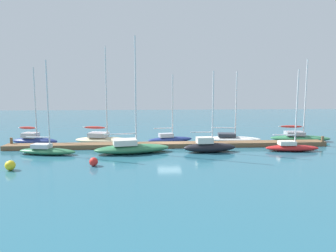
{
  "coord_description": "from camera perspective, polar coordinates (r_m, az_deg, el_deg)",
  "views": [
    {
      "loc": [
        -2.36,
        -30.48,
        5.97
      ],
      "look_at": [
        0.0,
        2.0,
        2.0
      ],
      "focal_mm": 31.4,
      "sensor_mm": 36.0,
      "label": 1
    }
  ],
  "objects": [
    {
      "name": "sailboat_2",
      "position": [
        33.71,
        -12.4,
        -2.44
      ],
      "size": [
        7.12,
        3.6,
        10.72
      ],
      "rotation": [
        0.0,
        0.0,
        -0.22
      ],
      "color": "beige",
      "rests_on": "ground_plane"
    },
    {
      "name": "dock_pier",
      "position": [
        31.11,
        0.27,
        -3.68
      ],
      "size": [
        33.67,
        1.69,
        0.46
      ],
      "primitive_type": "cube",
      "color": "brown",
      "rests_on": "ground_plane"
    },
    {
      "name": "mooring_buoy_red",
      "position": [
        24.14,
        -14.24,
        -6.75
      ],
      "size": [
        0.69,
        0.69,
        0.69
      ],
      "primitive_type": "sphere",
      "color": "red",
      "rests_on": "ground_plane"
    },
    {
      "name": "dock_piling_near_end",
      "position": [
        34.63,
        -28.11,
        -2.9
      ],
      "size": [
        0.28,
        0.28,
        1.08
      ],
      "primitive_type": "cylinder",
      "color": "brown",
      "rests_on": "ground_plane"
    },
    {
      "name": "sailboat_3",
      "position": [
        28.3,
        -7.08,
        -4.11
      ],
      "size": [
        7.49,
        3.63,
        10.98
      ],
      "rotation": [
        0.0,
        0.0,
        0.19
      ],
      "color": "#2D7047",
      "rests_on": "ground_plane"
    },
    {
      "name": "ground_plane",
      "position": [
        31.15,
        0.27,
        -4.1
      ],
      "size": [
        120.0,
        120.0,
        0.0
      ],
      "primitive_type": "plane",
      "color": "#286075"
    },
    {
      "name": "sailboat_8",
      "position": [
        37.88,
        24.14,
        -1.94
      ],
      "size": [
        7.1,
        3.11,
        9.51
      ],
      "rotation": [
        0.0,
        0.0,
        -0.15
      ],
      "color": "#2D7047",
      "rests_on": "ground_plane"
    },
    {
      "name": "sailboat_6",
      "position": [
        35.26,
        12.24,
        -2.28
      ],
      "size": [
        6.89,
        3.27,
        8.13
      ],
      "rotation": [
        0.0,
        0.0,
        -0.17
      ],
      "color": "white",
      "rests_on": "ground_plane"
    },
    {
      "name": "sailboat_0",
      "position": [
        35.47,
        -24.51,
        -2.41
      ],
      "size": [
        5.47,
        2.87,
        8.41
      ],
      "rotation": [
        0.0,
        0.0,
        -0.23
      ],
      "color": "navy",
      "rests_on": "ground_plane"
    },
    {
      "name": "sailboat_7",
      "position": [
        31.49,
        22.85,
        -3.67
      ],
      "size": [
        5.33,
        1.77,
        7.95
      ],
      "rotation": [
        0.0,
        0.0,
        -0.07
      ],
      "color": "#B21E1E",
      "rests_on": "ground_plane"
    },
    {
      "name": "dock_piling_far_end",
      "position": [
        35.64,
        27.77,
        -2.62
      ],
      "size": [
        0.28,
        0.28,
        1.08
      ],
      "primitive_type": "cylinder",
      "color": "brown",
      "rests_on": "ground_plane"
    },
    {
      "name": "sailboat_1",
      "position": [
        29.76,
        -22.5,
        -4.23
      ],
      "size": [
        5.71,
        2.54,
        8.71
      ],
      "rotation": [
        0.0,
        0.0,
        -0.2
      ],
      "color": "#2D7047",
      "rests_on": "ground_plane"
    },
    {
      "name": "sailboat_4",
      "position": [
        33.71,
        0.36,
        -2.42
      ],
      "size": [
        5.44,
        2.55,
        7.85
      ],
      "rotation": [
        0.0,
        0.0,
        0.22
      ],
      "color": "navy",
      "rests_on": "ground_plane"
    },
    {
      "name": "mooring_buoy_yellow",
      "position": [
        25.16,
        -28.3,
        -6.75
      ],
      "size": [
        0.75,
        0.75,
        0.75
      ],
      "primitive_type": "sphere",
      "color": "yellow",
      "rests_on": "ground_plane"
    },
    {
      "name": "sailboat_5",
      "position": [
        28.79,
        7.97,
        -3.87
      ],
      "size": [
        5.2,
        1.75,
        7.78
      ],
      "rotation": [
        0.0,
        0.0,
        0.05
      ],
      "color": "black",
      "rests_on": "ground_plane"
    }
  ]
}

